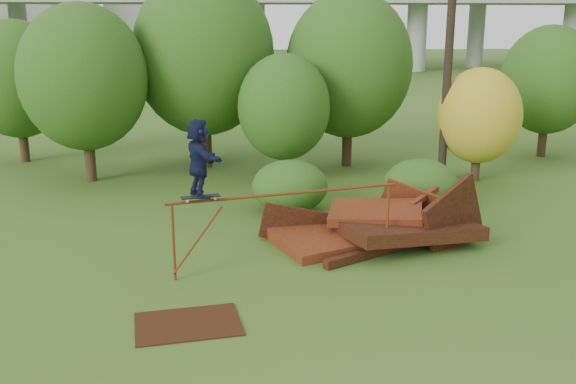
{
  "coord_description": "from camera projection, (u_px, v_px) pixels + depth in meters",
  "views": [
    {
      "loc": [
        -1.88,
        -12.19,
        5.38
      ],
      "look_at": [
        -0.8,
        2.0,
        1.6
      ],
      "focal_mm": 40.0,
      "sensor_mm": 36.0,
      "label": 1
    }
  ],
  "objects": [
    {
      "name": "tree_3",
      "position": [
        349.0,
        65.0,
        23.84
      ],
      "size": [
        4.71,
        4.71,
        6.54
      ],
      "color": "black",
      "rests_on": "ground"
    },
    {
      "name": "tree_2",
      "position": [
        284.0,
        107.0,
        21.57
      ],
      "size": [
        3.13,
        3.13,
        4.4
      ],
      "color": "black",
      "rests_on": "ground"
    },
    {
      "name": "flat_plate",
      "position": [
        188.0,
        324.0,
        11.77
      ],
      "size": [
        2.1,
        1.65,
        0.03
      ],
      "primitive_type": "cube",
      "rotation": [
        0.0,
        0.0,
        0.16
      ],
      "color": "#31180A",
      "rests_on": "ground"
    },
    {
      "name": "shrub_left",
      "position": [
        290.0,
        186.0,
        18.59
      ],
      "size": [
        2.22,
        2.04,
        1.53
      ],
      "primitive_type": "ellipsoid",
      "color": "#1C4612",
      "rests_on": "ground"
    },
    {
      "name": "scrap_pile",
      "position": [
        379.0,
        228.0,
        16.07
      ],
      "size": [
        5.8,
        3.5,
        2.28
      ],
      "color": "#41190B",
      "rests_on": "ground"
    },
    {
      "name": "tree_6",
      "position": [
        17.0,
        79.0,
        24.72
      ],
      "size": [
        3.94,
        3.94,
        5.51
      ],
      "color": "black",
      "rests_on": "ground"
    },
    {
      "name": "tree_1",
      "position": [
        204.0,
        54.0,
        23.52
      ],
      "size": [
        5.19,
        5.19,
        7.22
      ],
      "color": "black",
      "rests_on": "ground"
    },
    {
      "name": "utility_pole",
      "position": [
        449.0,
        43.0,
        21.09
      ],
      "size": [
        1.4,
        0.28,
        9.3
      ],
      "color": "black",
      "rests_on": "ground"
    },
    {
      "name": "tree_0",
      "position": [
        83.0,
        77.0,
        21.52
      ],
      "size": [
        4.29,
        4.29,
        6.05
      ],
      "color": "black",
      "rests_on": "ground"
    },
    {
      "name": "tree_5",
      "position": [
        548.0,
        80.0,
        25.72
      ],
      "size": [
        3.77,
        3.77,
        5.3
      ],
      "color": "black",
      "rests_on": "ground"
    },
    {
      "name": "tree_4",
      "position": [
        479.0,
        116.0,
        21.86
      ],
      "size": [
        2.84,
        2.84,
        3.92
      ],
      "color": "black",
      "rests_on": "ground"
    },
    {
      "name": "shrub_right",
      "position": [
        420.0,
        185.0,
        18.65
      ],
      "size": [
        2.19,
        2.0,
        1.55
      ],
      "primitive_type": "ellipsoid",
      "color": "#1C4612",
      "rests_on": "ground"
    },
    {
      "name": "skateboard",
      "position": [
        200.0,
        197.0,
        13.54
      ],
      "size": [
        0.85,
        0.42,
        0.09
      ],
      "rotation": [
        0.0,
        0.0,
        0.25
      ],
      "color": "black",
      "rests_on": "grind_rail"
    },
    {
      "name": "skater",
      "position": [
        199.0,
        158.0,
        13.32
      ],
      "size": [
        1.04,
        1.59,
        1.64
      ],
      "primitive_type": "imported",
      "rotation": [
        0.0,
        0.0,
        1.98
      ],
      "color": "#131634",
      "rests_on": "skateboard"
    },
    {
      "name": "ground",
      "position": [
        334.0,
        291.0,
        13.26
      ],
      "size": [
        240.0,
        240.0,
        0.0
      ],
      "primitive_type": "plane",
      "color": "#2D5116",
      "rests_on": "ground"
    },
    {
      "name": "grind_rail",
      "position": [
        286.0,
        207.0,
        14.25
      ],
      "size": [
        5.21,
        1.41,
        1.74
      ],
      "color": "#662A0F",
      "rests_on": "ground"
    }
  ]
}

